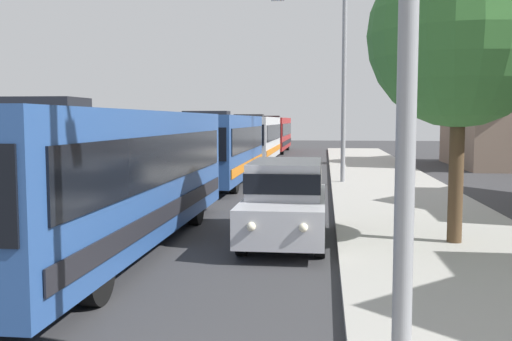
{
  "coord_description": "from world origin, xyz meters",
  "views": [
    {
      "loc": [
        3.3,
        -1.43,
        2.87
      ],
      "look_at": [
        1.53,
        13.46,
        1.56
      ],
      "focal_mm": 40.74,
      "sensor_mm": 36.0,
      "label": 1
    }
  ],
  "objects": [
    {
      "name": "streetlamp_mid",
      "position": [
        4.1,
        24.31,
        5.24
      ],
      "size": [
        6.37,
        0.28,
        8.27
      ],
      "color": "gray",
      "rests_on": "sidewalk"
    },
    {
      "name": "bus_fourth_in_line",
      "position": [
        -1.3,
        50.06,
        1.69
      ],
      "size": [
        2.58,
        12.01,
        3.21
      ],
      "color": "maroon",
      "rests_on": "ground_plane"
    },
    {
      "name": "bus_middle",
      "position": [
        -1.3,
        36.85,
        1.69
      ],
      "size": [
        2.58,
        10.64,
        3.21
      ],
      "color": "silver",
      "rests_on": "ground_plane"
    },
    {
      "name": "roadside_tree",
      "position": [
        6.19,
        11.75,
        4.68
      ],
      "size": [
        4.0,
        4.0,
        6.54
      ],
      "color": "#4C3823",
      "rests_on": "sidewalk"
    },
    {
      "name": "bus_lead",
      "position": [
        -1.3,
        10.69,
        1.69
      ],
      "size": [
        2.58,
        12.0,
        3.21
      ],
      "color": "#284C8C",
      "rests_on": "ground_plane"
    },
    {
      "name": "white_suv",
      "position": [
        2.4,
        12.15,
        1.03
      ],
      "size": [
        1.86,
        5.05,
        1.9
      ],
      "color": "#B7B7BC",
      "rests_on": "ground_plane"
    },
    {
      "name": "bus_second_in_line",
      "position": [
        -1.3,
        24.09,
        1.69
      ],
      "size": [
        2.58,
        10.68,
        3.21
      ],
      "color": "#284C8C",
      "rests_on": "ground_plane"
    }
  ]
}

